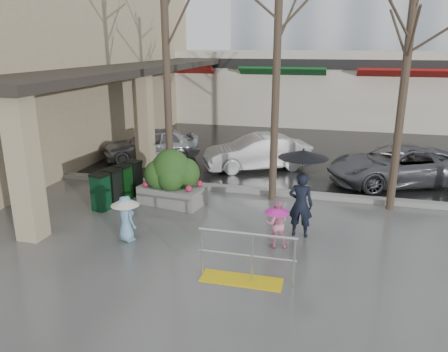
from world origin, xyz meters
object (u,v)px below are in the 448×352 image
at_px(woman, 302,184).
at_px(car_b, 257,152).
at_px(child_blue, 126,214).
at_px(planter, 172,178).
at_px(tree_mideast, 411,25).
at_px(handrail, 245,264).
at_px(news_boxes, 118,185).
at_px(car_a, 151,144).
at_px(car_c, 398,165).
at_px(tree_west, 165,19).
at_px(tree_midwest, 279,11).
at_px(child_pink, 277,221).

relative_size(woman, car_b, 0.56).
bearing_deg(child_blue, planter, -61.60).
bearing_deg(tree_mideast, handrail, -123.19).
bearing_deg(news_boxes, car_a, 114.17).
height_order(woman, car_b, woman).
xyz_separation_m(tree_mideast, car_c, (0.44, 2.44, -4.23)).
xyz_separation_m(tree_west, car_c, (6.94, 2.44, -4.45)).
xyz_separation_m(woman, planter, (-3.73, 1.32, -0.53)).
relative_size(tree_midwest, woman, 3.25).
relative_size(planter, news_boxes, 1.02).
bearing_deg(handrail, car_b, 98.49).
bearing_deg(woman, car_c, -115.24).
relative_size(handrail, tree_midwest, 0.27).
relative_size(woman, planter, 1.09).
xyz_separation_m(tree_west, woman, (4.20, -2.41, -3.79)).
distance_m(tree_west, woman, 6.15).
distance_m(planter, news_boxes, 1.61).
xyz_separation_m(tree_midwest, car_b, (-1.01, 3.06, -4.60)).
bearing_deg(child_blue, tree_midwest, -96.31).
relative_size(child_pink, child_blue, 1.01).
relative_size(woman, child_pink, 1.93).
xyz_separation_m(woman, car_b, (-2.02, 5.47, -0.67)).
relative_size(handrail, tree_mideast, 0.29).
distance_m(handrail, car_b, 7.95).
distance_m(child_blue, news_boxes, 2.72).
distance_m(planter, car_a, 5.21).
bearing_deg(handrail, child_pink, 77.15).
distance_m(child_blue, planter, 2.59).
bearing_deg(child_pink, planter, -42.54).
bearing_deg(tree_mideast, tree_midwest, 180.00).
bearing_deg(news_boxes, tree_mideast, 22.22).
height_order(tree_midwest, car_c, tree_midwest).
distance_m(tree_west, car_c, 8.60).
bearing_deg(planter, child_pink, -31.95).
bearing_deg(child_blue, tree_mideast, -117.48).
height_order(tree_midwest, child_pink, tree_midwest).
bearing_deg(car_c, child_pink, -52.06).
relative_size(tree_midwest, car_a, 1.89).
bearing_deg(handrail, tree_mideast, 56.81).
bearing_deg(tree_midwest, news_boxes, -162.53).
relative_size(planter, car_c, 0.43).
distance_m(child_blue, car_b, 6.99).
bearing_deg(child_pink, car_b, -86.50).
bearing_deg(car_b, news_boxes, -63.22).
bearing_deg(tree_west, tree_mideast, 0.00).
xyz_separation_m(tree_mideast, child_blue, (-6.18, -3.67, -4.20)).
distance_m(news_boxes, car_b, 5.50).
height_order(tree_midwest, planter, tree_midwest).
relative_size(tree_midwest, news_boxes, 3.64).
xyz_separation_m(car_b, car_c, (4.75, -0.61, 0.00)).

